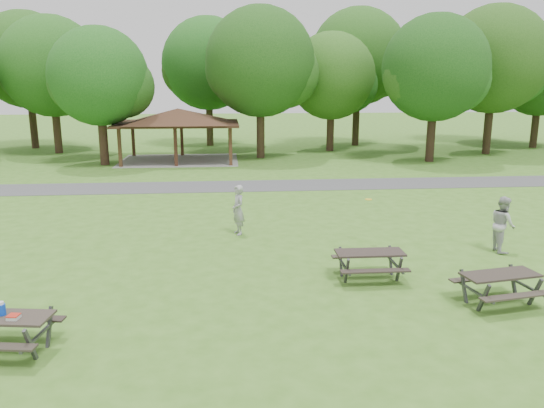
% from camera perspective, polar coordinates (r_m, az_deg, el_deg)
% --- Properties ---
extents(ground, '(160.00, 160.00, 0.00)m').
position_cam_1_polar(ground, '(15.88, -2.34, -7.94)').
color(ground, '#3E7120').
rests_on(ground, ground).
extents(asphalt_path, '(120.00, 3.20, 0.02)m').
position_cam_1_polar(asphalt_path, '(29.37, -3.67, 1.94)').
color(asphalt_path, '#444547').
rests_on(asphalt_path, ground).
extents(pavilion, '(8.60, 7.01, 3.76)m').
position_cam_1_polar(pavilion, '(39.03, -10.08, 9.08)').
color(pavilion, '#342213').
rests_on(pavilion, ground).
extents(tree_row_c, '(8.19, 7.80, 10.67)m').
position_cam_1_polar(tree_row_c, '(45.79, -22.50, 13.24)').
color(tree_row_c, '#322016').
rests_on(tree_row_c, ground).
extents(tree_row_d, '(6.93, 6.60, 9.27)m').
position_cam_1_polar(tree_row_d, '(38.23, -17.98, 12.63)').
color(tree_row_d, '#2F1E15').
rests_on(tree_row_d, ground).
extents(tree_row_e, '(8.40, 8.00, 11.02)m').
position_cam_1_polar(tree_row_e, '(39.94, -1.13, 14.70)').
color(tree_row_e, '#302115').
rests_on(tree_row_e, ground).
extents(tree_row_f, '(7.35, 7.00, 9.55)m').
position_cam_1_polar(tree_row_f, '(44.20, 6.53, 13.25)').
color(tree_row_f, '#311E16').
rests_on(tree_row_f, ground).
extents(tree_row_g, '(7.77, 7.40, 10.25)m').
position_cam_1_polar(tree_row_g, '(39.68, 17.26, 13.49)').
color(tree_row_g, black).
rests_on(tree_row_g, ground).
extents(tree_row_h, '(8.61, 8.20, 11.37)m').
position_cam_1_polar(tree_row_h, '(45.38, 22.87, 13.83)').
color(tree_row_h, black).
rests_on(tree_row_h, ground).
extents(tree_row_i, '(7.14, 6.80, 9.52)m').
position_cam_1_polar(tree_row_i, '(51.34, 26.97, 12.00)').
color(tree_row_i, black).
rests_on(tree_row_i, ground).
extents(tree_deep_a, '(8.40, 8.00, 11.38)m').
position_cam_1_polar(tree_deep_a, '(50.05, -24.73, 13.63)').
color(tree_deep_a, black).
rests_on(tree_deep_a, ground).
extents(tree_deep_b, '(8.40, 8.00, 11.13)m').
position_cam_1_polar(tree_deep_b, '(47.86, -6.76, 14.49)').
color(tree_deep_b, '#322416').
rests_on(tree_deep_b, ground).
extents(tree_deep_c, '(8.82, 8.40, 11.90)m').
position_cam_1_polar(tree_deep_c, '(48.31, 9.36, 15.06)').
color(tree_deep_c, black).
rests_on(tree_deep_c, ground).
extents(tree_deep_d, '(8.40, 8.00, 11.27)m').
position_cam_1_polar(tree_deep_d, '(54.32, 22.73, 13.57)').
color(tree_deep_d, black).
rests_on(tree_deep_d, ground).
extents(picnic_table_middle, '(2.00, 1.63, 0.86)m').
position_cam_1_polar(picnic_table_middle, '(15.86, 10.46, -5.75)').
color(picnic_table_middle, black).
rests_on(picnic_table_middle, ground).
extents(picnic_table_far, '(2.23, 1.91, 0.86)m').
position_cam_1_polar(picnic_table_far, '(15.11, 23.30, -7.60)').
color(picnic_table_far, black).
rests_on(picnic_table_far, ground).
extents(frisbee_in_flight, '(0.31, 0.31, 0.02)m').
position_cam_1_polar(frisbee_in_flight, '(19.10, 10.34, 0.49)').
color(frisbee_in_flight, yellow).
rests_on(frisbee_in_flight, ground).
extents(frisbee_thrower, '(0.66, 0.80, 1.89)m').
position_cam_1_polar(frisbee_thrower, '(20.02, -3.66, -0.64)').
color(frisbee_thrower, '#98989A').
rests_on(frisbee_thrower, ground).
extents(frisbee_catcher, '(0.78, 0.98, 1.92)m').
position_cam_1_polar(frisbee_catcher, '(19.60, 23.57, -2.00)').
color(frisbee_catcher, '#AFAFB2').
rests_on(frisbee_catcher, ground).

